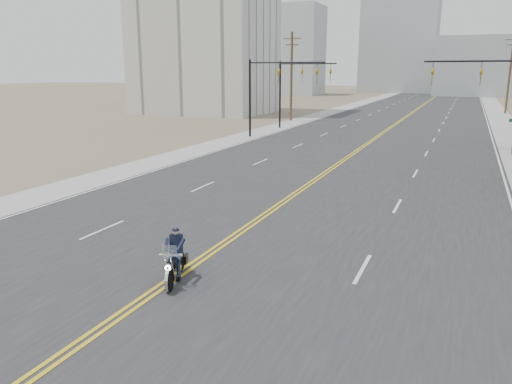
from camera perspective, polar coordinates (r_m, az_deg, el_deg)
The scene contains 15 objects.
ground_plane at distance 14.30m, azimuth -11.77°, elevation -11.34°, with size 400.00×400.00×0.00m, color #776D56.
road at distance 81.14m, azimuth 17.67°, elevation 8.82°, with size 20.00×200.00×0.01m, color #303033.
sidewalk_left at distance 83.00m, azimuth 9.66°, elevation 9.36°, with size 3.00×200.00×0.01m, color #A5A5A0.
sidewalk_right at distance 80.88m, azimuth 25.87°, elevation 8.09°, with size 3.00×200.00×0.01m, color #A5A5A0.
traffic_mast_left at distance 45.67m, azimuth 1.68°, elevation 12.36°, with size 7.10×0.26×7.00m.
traffic_mast_right at distance 42.60m, azimuth 25.26°, elevation 11.00°, with size 7.10×0.26×7.00m.
traffic_mast_far at distance 53.32m, azimuth 4.52°, elevation 12.45°, with size 6.10×0.26×7.00m.
utility_pole_e at distance 80.72m, azimuth 27.02°, elevation 12.05°, with size 2.20×0.30×11.00m.
utility_pole_left at distance 61.91m, azimuth 4.07°, elevation 13.18°, with size 2.20×0.30×10.50m.
apartment_block at distance 75.13m, azimuth -5.94°, elevation 20.50°, with size 18.00×14.00×30.00m, color silver.
haze_bldg_a at distance 132.68m, azimuth 4.30°, elevation 15.81°, with size 14.00×12.00×22.00m, color #B7BCC6.
haze_bldg_b at distance 135.57m, azimuth 23.70°, elevation 12.99°, with size 18.00×14.00×14.00m, color #ADB2B7.
haze_bldg_d at distance 151.99m, azimuth 16.07°, elevation 15.81°, with size 20.00×15.00×26.00m, color #ADB2B7.
haze_bldg_f at distance 151.91m, azimuth 0.62°, elevation 14.44°, with size 12.00×12.00×16.00m, color #ADB2B7.
motorcyclist at distance 14.72m, azimuth -9.31°, elevation -7.23°, with size 0.85×1.97×1.54m, color black, non-canonical shape.
Camera 1 is at (7.56, -10.56, 5.98)m, focal length 35.00 mm.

